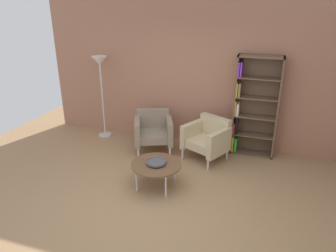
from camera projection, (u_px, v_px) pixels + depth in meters
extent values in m
plane|color=#9E7751|center=(154.00, 208.00, 4.62)|extent=(8.32, 8.32, 0.00)
cube|color=#A87056|center=(197.00, 74.00, 6.24)|extent=(6.40, 0.12, 2.90)
cube|color=brown|center=(235.00, 105.00, 5.99)|extent=(0.03, 0.30, 1.90)
cube|color=brown|center=(278.00, 109.00, 5.77)|extent=(0.03, 0.30, 1.90)
cube|color=brown|center=(261.00, 56.00, 5.53)|extent=(0.80, 0.30, 0.03)
cube|color=brown|center=(251.00, 152.00, 6.23)|extent=(0.80, 0.30, 0.03)
cube|color=brown|center=(256.00, 105.00, 6.00)|extent=(0.80, 0.02, 1.90)
cube|color=brown|center=(253.00, 135.00, 6.09)|extent=(0.76, 0.28, 0.02)
cube|color=brown|center=(255.00, 117.00, 5.95)|extent=(0.76, 0.28, 0.02)
cube|color=brown|center=(257.00, 98.00, 5.81)|extent=(0.76, 0.28, 0.02)
cube|color=brown|center=(259.00, 78.00, 5.67)|extent=(0.76, 0.28, 0.02)
cube|color=yellow|center=(233.00, 143.00, 6.22)|extent=(0.03, 0.18, 0.29)
cube|color=green|center=(236.00, 143.00, 6.24)|extent=(0.04, 0.25, 0.27)
cube|color=red|center=(234.00, 127.00, 6.12)|extent=(0.03, 0.23, 0.21)
cube|color=black|center=(237.00, 125.00, 6.07)|extent=(0.04, 0.18, 0.33)
cube|color=orange|center=(236.00, 107.00, 5.98)|extent=(0.03, 0.25, 0.27)
cube|color=white|center=(238.00, 109.00, 5.98)|extent=(0.04, 0.25, 0.23)
cube|color=yellow|center=(237.00, 89.00, 5.81)|extent=(0.02, 0.17, 0.26)
cube|color=olive|center=(240.00, 89.00, 5.83)|extent=(0.04, 0.23, 0.25)
cube|color=purple|center=(239.00, 69.00, 5.68)|extent=(0.03, 0.18, 0.26)
cube|color=purple|center=(242.00, 69.00, 5.69)|extent=(0.03, 0.24, 0.27)
cylinder|color=brown|center=(156.00, 164.00, 5.01)|extent=(0.80, 0.80, 0.02)
cylinder|color=silver|center=(137.00, 181.00, 4.94)|extent=(0.03, 0.03, 0.38)
cylinder|color=silver|center=(166.00, 186.00, 4.80)|extent=(0.03, 0.03, 0.38)
cylinder|color=silver|center=(148.00, 166.00, 5.37)|extent=(0.03, 0.03, 0.38)
cylinder|color=silver|center=(175.00, 171.00, 5.23)|extent=(0.03, 0.03, 0.38)
cylinder|color=#4C4C51|center=(156.00, 163.00, 5.00)|extent=(0.13, 0.13, 0.02)
cylinder|color=#4C4C51|center=(156.00, 162.00, 5.00)|extent=(0.32, 0.32, 0.02)
torus|color=#4C4C51|center=(156.00, 162.00, 4.99)|extent=(0.32, 0.32, 0.02)
cube|color=#C6B289|center=(206.00, 143.00, 5.90)|extent=(0.83, 0.80, 0.16)
cube|color=#C6B289|center=(215.00, 126.00, 5.98)|extent=(0.63, 0.39, 0.38)
cube|color=#C6B289|center=(193.00, 134.00, 6.05)|extent=(0.36, 0.60, 0.46)
cube|color=#C6B289|center=(219.00, 143.00, 5.65)|extent=(0.36, 0.60, 0.46)
cylinder|color=silver|center=(183.00, 153.00, 5.96)|extent=(0.04, 0.04, 0.24)
cylinder|color=silver|center=(208.00, 164.00, 5.58)|extent=(0.04, 0.04, 0.24)
cylinder|color=silver|center=(202.00, 144.00, 6.35)|extent=(0.04, 0.04, 0.24)
cylinder|color=silver|center=(227.00, 153.00, 5.96)|extent=(0.04, 0.04, 0.24)
cube|color=gray|center=(153.00, 136.00, 6.24)|extent=(0.81, 0.78, 0.16)
cube|color=gray|center=(153.00, 118.00, 6.38)|extent=(0.64, 0.36, 0.38)
cube|color=gray|center=(137.00, 131.00, 6.15)|extent=(0.33, 0.61, 0.46)
cube|color=gray|center=(169.00, 130.00, 6.20)|extent=(0.33, 0.61, 0.46)
cylinder|color=silver|center=(138.00, 152.00, 6.00)|extent=(0.04, 0.04, 0.24)
cylinder|color=silver|center=(170.00, 151.00, 6.04)|extent=(0.04, 0.04, 0.24)
cylinder|color=silver|center=(139.00, 140.00, 6.54)|extent=(0.04, 0.04, 0.24)
cylinder|color=silver|center=(168.00, 139.00, 6.58)|extent=(0.04, 0.04, 0.24)
cylinder|color=silver|center=(105.00, 135.00, 7.04)|extent=(0.28, 0.28, 0.02)
cylinder|color=silver|center=(102.00, 99.00, 6.73)|extent=(0.03, 0.03, 1.65)
cone|color=white|center=(99.00, 61.00, 6.43)|extent=(0.32, 0.32, 0.18)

